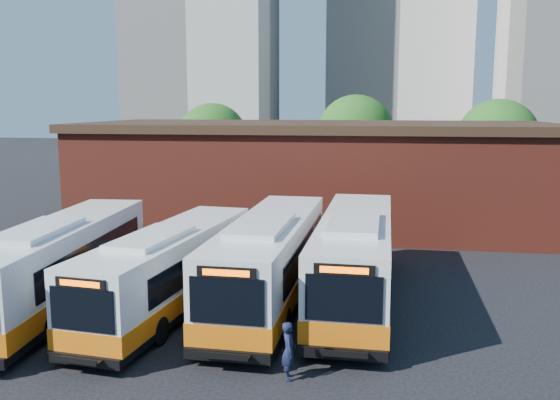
% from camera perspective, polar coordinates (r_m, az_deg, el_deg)
% --- Properties ---
extents(ground, '(220.00, 220.00, 0.00)m').
position_cam_1_polar(ground, '(18.85, -2.57, -14.20)').
color(ground, black).
extents(bus_west, '(3.21, 12.33, 3.33)m').
position_cam_1_polar(bus_west, '(23.57, -20.45, -6.09)').
color(bus_west, silver).
rests_on(bus_west, ground).
extents(bus_midwest, '(3.61, 11.60, 3.12)m').
position_cam_1_polar(bus_midwest, '(22.15, -10.52, -6.87)').
color(bus_midwest, silver).
rests_on(bus_midwest, ground).
extents(bus_mideast, '(2.97, 12.58, 3.40)m').
position_cam_1_polar(bus_mideast, '(22.54, -0.97, -6.09)').
color(bus_mideast, silver).
rests_on(bus_mideast, ground).
extents(bus_east, '(2.93, 12.73, 3.45)m').
position_cam_1_polar(bus_east, '(22.93, 7.25, -5.85)').
color(bus_east, silver).
rests_on(bus_east, ground).
extents(transit_worker, '(0.52, 0.67, 1.64)m').
position_cam_1_polar(transit_worker, '(16.71, 0.85, -14.29)').
color(transit_worker, '#121834').
rests_on(transit_worker, ground).
extents(depot_building, '(28.60, 12.60, 6.40)m').
position_cam_1_polar(depot_building, '(37.36, 3.51, 2.64)').
color(depot_building, maroon).
rests_on(depot_building, ground).
extents(tree_west, '(6.00, 6.00, 7.65)m').
position_cam_1_polar(tree_west, '(50.86, -6.51, 5.88)').
color(tree_west, '#382314').
rests_on(tree_west, ground).
extents(tree_mid, '(6.56, 6.56, 8.36)m').
position_cam_1_polar(tree_mid, '(51.03, 7.28, 6.37)').
color(tree_mid, '#382314').
rests_on(tree_mid, ground).
extents(tree_east, '(6.24, 6.24, 7.96)m').
position_cam_1_polar(tree_east, '(48.96, 20.20, 5.48)').
color(tree_east, '#382314').
rests_on(tree_east, ground).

